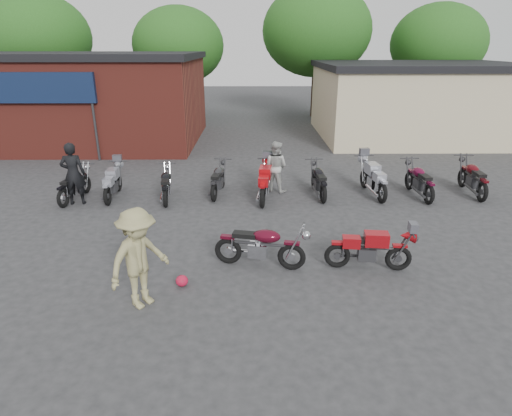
{
  "coord_description": "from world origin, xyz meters",
  "views": [
    {
      "loc": [
        -0.16,
        -7.91,
        4.61
      ],
      "look_at": [
        -0.09,
        1.79,
        0.9
      ],
      "focal_mm": 30.0,
      "sensor_mm": 36.0,
      "label": 1
    }
  ],
  "objects_px": {
    "row_bike_5": "(319,179)",
    "row_bike_2": "(166,183)",
    "row_bike_1": "(112,181)",
    "row_bike_3": "(218,178)",
    "person_dark": "(73,174)",
    "person_tan": "(139,259)",
    "row_bike_0": "(74,183)",
    "helmet": "(182,281)",
    "row_bike_6": "(373,177)",
    "row_bike_7": "(419,179)",
    "vintage_motorcycle": "(261,243)",
    "sportbike": "(370,247)",
    "row_bike_4": "(265,181)",
    "person_light": "(276,167)",
    "row_bike_8": "(473,176)"
  },
  "relations": [
    {
      "from": "row_bike_0",
      "to": "row_bike_8",
      "type": "distance_m",
      "value": 12.81
    },
    {
      "from": "row_bike_0",
      "to": "row_bike_7",
      "type": "bearing_deg",
      "value": -80.84
    },
    {
      "from": "row_bike_6",
      "to": "row_bike_7",
      "type": "distance_m",
      "value": 1.46
    },
    {
      "from": "row_bike_5",
      "to": "person_dark",
      "type": "bearing_deg",
      "value": 91.77
    },
    {
      "from": "helmet",
      "to": "sportbike",
      "type": "bearing_deg",
      "value": 9.67
    },
    {
      "from": "person_dark",
      "to": "row_bike_0",
      "type": "height_order",
      "value": "person_dark"
    },
    {
      "from": "person_dark",
      "to": "row_bike_6",
      "type": "bearing_deg",
      "value": 176.38
    },
    {
      "from": "row_bike_7",
      "to": "row_bike_1",
      "type": "bearing_deg",
      "value": 86.75
    },
    {
      "from": "person_tan",
      "to": "row_bike_7",
      "type": "bearing_deg",
      "value": -11.42
    },
    {
      "from": "helmet",
      "to": "row_bike_7",
      "type": "height_order",
      "value": "row_bike_7"
    },
    {
      "from": "sportbike",
      "to": "row_bike_2",
      "type": "relative_size",
      "value": 0.97
    },
    {
      "from": "row_bike_5",
      "to": "row_bike_8",
      "type": "distance_m",
      "value": 5.06
    },
    {
      "from": "row_bike_3",
      "to": "row_bike_0",
      "type": "bearing_deg",
      "value": 103.39
    },
    {
      "from": "row_bike_2",
      "to": "row_bike_1",
      "type": "bearing_deg",
      "value": 76.48
    },
    {
      "from": "person_tan",
      "to": "row_bike_1",
      "type": "distance_m",
      "value": 6.57
    },
    {
      "from": "sportbike",
      "to": "row_bike_7",
      "type": "bearing_deg",
      "value": 65.74
    },
    {
      "from": "person_dark",
      "to": "vintage_motorcycle",
      "type": "bearing_deg",
      "value": 135.63
    },
    {
      "from": "person_light",
      "to": "row_bike_7",
      "type": "distance_m",
      "value": 4.65
    },
    {
      "from": "person_light",
      "to": "row_bike_5",
      "type": "height_order",
      "value": "person_light"
    },
    {
      "from": "person_light",
      "to": "row_bike_1",
      "type": "relative_size",
      "value": 0.89
    },
    {
      "from": "row_bike_1",
      "to": "row_bike_3",
      "type": "bearing_deg",
      "value": -87.67
    },
    {
      "from": "person_dark",
      "to": "row_bike_1",
      "type": "bearing_deg",
      "value": -157.91
    },
    {
      "from": "person_light",
      "to": "row_bike_0",
      "type": "height_order",
      "value": "person_light"
    },
    {
      "from": "person_light",
      "to": "row_bike_2",
      "type": "bearing_deg",
      "value": 42.9
    },
    {
      "from": "person_dark",
      "to": "row_bike_8",
      "type": "xyz_separation_m",
      "value": [
        12.63,
        0.86,
        -0.35
      ]
    },
    {
      "from": "person_tan",
      "to": "row_bike_0",
      "type": "relative_size",
      "value": 1.03
    },
    {
      "from": "person_light",
      "to": "person_tan",
      "type": "distance_m",
      "value": 7.3
    },
    {
      "from": "row_bike_2",
      "to": "row_bike_4",
      "type": "distance_m",
      "value": 3.11
    },
    {
      "from": "helmet",
      "to": "row_bike_4",
      "type": "distance_m",
      "value": 5.6
    },
    {
      "from": "row_bike_7",
      "to": "person_dark",
      "type": "bearing_deg",
      "value": 89.73
    },
    {
      "from": "row_bike_3",
      "to": "person_light",
      "type": "bearing_deg",
      "value": -73.58
    },
    {
      "from": "row_bike_7",
      "to": "row_bike_2",
      "type": "bearing_deg",
      "value": 88.2
    },
    {
      "from": "sportbike",
      "to": "row_bike_8",
      "type": "distance_m",
      "value": 6.87
    },
    {
      "from": "helmet",
      "to": "row_bike_1",
      "type": "distance_m",
      "value": 6.24
    },
    {
      "from": "row_bike_5",
      "to": "row_bike_2",
      "type": "bearing_deg",
      "value": 90.37
    },
    {
      "from": "row_bike_6",
      "to": "row_bike_7",
      "type": "xyz_separation_m",
      "value": [
        1.45,
        -0.15,
        -0.03
      ]
    },
    {
      "from": "vintage_motorcycle",
      "to": "row_bike_5",
      "type": "distance_m",
      "value": 5.17
    },
    {
      "from": "row_bike_1",
      "to": "row_bike_4",
      "type": "xyz_separation_m",
      "value": [
        4.86,
        -0.17,
        0.06
      ]
    },
    {
      "from": "helmet",
      "to": "row_bike_2",
      "type": "bearing_deg",
      "value": 103.66
    },
    {
      "from": "sportbike",
      "to": "row_bike_3",
      "type": "relative_size",
      "value": 0.95
    },
    {
      "from": "sportbike",
      "to": "row_bike_7",
      "type": "height_order",
      "value": "row_bike_7"
    },
    {
      "from": "person_dark",
      "to": "row_bike_2",
      "type": "height_order",
      "value": "person_dark"
    },
    {
      "from": "person_light",
      "to": "row_bike_4",
      "type": "distance_m",
      "value": 0.91
    },
    {
      "from": "vintage_motorcycle",
      "to": "row_bike_5",
      "type": "bearing_deg",
      "value": 80.12
    },
    {
      "from": "row_bike_1",
      "to": "row_bike_5",
      "type": "bearing_deg",
      "value": -91.74
    },
    {
      "from": "row_bike_0",
      "to": "row_bike_2",
      "type": "xyz_separation_m",
      "value": [
        2.89,
        0.0,
        -0.0
      ]
    },
    {
      "from": "person_tan",
      "to": "row_bike_0",
      "type": "xyz_separation_m",
      "value": [
        -3.54,
        5.91,
        -0.43
      ]
    },
    {
      "from": "vintage_motorcycle",
      "to": "helmet",
      "type": "relative_size",
      "value": 7.74
    },
    {
      "from": "sportbike",
      "to": "person_dark",
      "type": "xyz_separation_m",
      "value": [
        -7.97,
        4.2,
        0.44
      ]
    },
    {
      "from": "sportbike",
      "to": "row_bike_5",
      "type": "bearing_deg",
      "value": 100.73
    }
  ]
}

